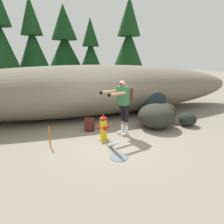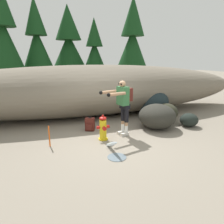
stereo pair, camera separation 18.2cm
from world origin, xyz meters
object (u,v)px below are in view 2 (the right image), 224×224
Objects in this scene: boulder_outlier at (189,120)px; boulder_mid at (153,102)px; fire_hydrant at (103,128)px; spare_backpack at (90,124)px; boulder_small at (166,112)px; survey_stake at (49,136)px; boulder_large at (157,116)px; utility_worker at (123,101)px.

boulder_mid is at bearing 106.96° from boulder_outlier.
fire_hydrant reaches higher than spare_backpack.
boulder_small reaches higher than survey_stake.
spare_backpack is at bearing 34.14° from survey_stake.
fire_hydrant is 0.54× the size of boulder_mid.
boulder_outlier is (3.46, -0.70, 0.02)m from spare_backpack.
boulder_outlier is 4.81m from survey_stake.
fire_hydrant is 1.19× the size of boulder_outlier.
boulder_outlier is at bearing -10.29° from boulder_large.
fire_hydrant reaches higher than survey_stake.
utility_worker reaches higher than fire_hydrant.
boulder_large is 1.46× the size of boulder_small.
utility_worker is 2.70× the size of boulder_outlier.
survey_stake is (-1.54, -0.00, -0.05)m from fire_hydrant.
boulder_outlier is (1.18, -0.21, -0.19)m from boulder_large.
boulder_small is 4.51m from survey_stake.
spare_backpack is 3.13m from boulder_mid.
boulder_large is at bearing -141.94° from boulder_small.
boulder_outlier is (0.52, -1.71, -0.35)m from boulder_mid.
boulder_outlier is (0.41, -0.82, -0.11)m from boulder_small.
boulder_mid reaches higher than boulder_small.
boulder_large is 1.21m from boulder_outlier.
boulder_mid reaches higher than survey_stake.
fire_hydrant is at bearing -176.32° from boulder_outlier.
boulder_mid is at bearing 66.18° from boulder_large.
boulder_large is (2.08, 0.42, 0.07)m from fire_hydrant.
boulder_mid reaches higher than boulder_outlier.
boulder_mid is at bearing 34.97° from fire_hydrant.
utility_worker is 2.73m from boulder_mid.
boulder_small is 1.47× the size of survey_stake.
utility_worker is (0.70, 0.17, 0.75)m from fire_hydrant.
survey_stake is (-4.28, -1.92, -0.29)m from boulder_mid.
utility_worker is at bearing -169.80° from boulder_large.
boulder_mid is (2.04, 1.74, -0.51)m from utility_worker.
utility_worker is 2.39m from survey_stake.
spare_backpack is 3.53m from boulder_outlier.
boulder_mid is at bearing 97.17° from boulder_small.
survey_stake reaches higher than spare_backpack.
boulder_mid is 1.61× the size of boulder_small.
utility_worker is 2.88× the size of survey_stake.
spare_backpack is at bearing 168.00° from boulder_large.
utility_worker is 1.56m from boulder_large.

